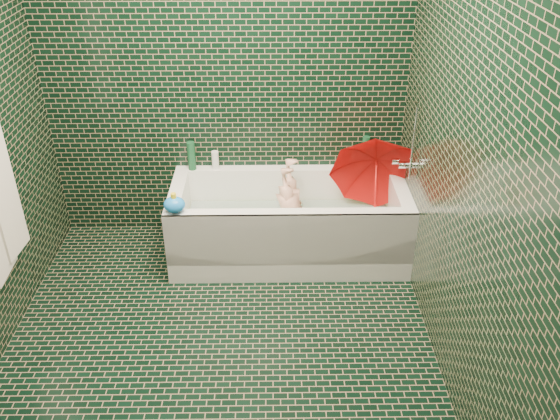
{
  "coord_description": "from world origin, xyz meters",
  "views": [
    {
      "loc": [
        0.33,
        -2.67,
        2.57
      ],
      "look_at": [
        0.38,
        0.82,
        0.49
      ],
      "focal_mm": 38.0,
      "sensor_mm": 36.0,
      "label": 1
    }
  ],
  "objects_px": {
    "bathtub": "(289,230)",
    "rubber_duck": "(363,163)",
    "umbrella": "(376,184)",
    "child": "(292,215)",
    "bath_toy": "(174,204)"
  },
  "relations": [
    {
      "from": "child",
      "to": "rubber_duck",
      "type": "distance_m",
      "value": 0.68
    },
    {
      "from": "child",
      "to": "bath_toy",
      "type": "distance_m",
      "value": 0.91
    },
    {
      "from": "rubber_duck",
      "to": "bathtub",
      "type": "bearing_deg",
      "value": -126.38
    },
    {
      "from": "bathtub",
      "to": "umbrella",
      "type": "distance_m",
      "value": 0.72
    },
    {
      "from": "bathtub",
      "to": "bath_toy",
      "type": "bearing_deg",
      "value": -158.24
    },
    {
      "from": "bathtub",
      "to": "rubber_duck",
      "type": "relative_size",
      "value": 15.23
    },
    {
      "from": "bathtub",
      "to": "rubber_duck",
      "type": "xyz_separation_m",
      "value": [
        0.57,
        0.34,
        0.38
      ]
    },
    {
      "from": "bathtub",
      "to": "umbrella",
      "type": "bearing_deg",
      "value": -0.65
    },
    {
      "from": "bathtub",
      "to": "rubber_duck",
      "type": "distance_m",
      "value": 0.76
    },
    {
      "from": "umbrella",
      "to": "bath_toy",
      "type": "distance_m",
      "value": 1.41
    },
    {
      "from": "rubber_duck",
      "to": "bath_toy",
      "type": "height_order",
      "value": "bath_toy"
    },
    {
      "from": "bathtub",
      "to": "umbrella",
      "type": "xyz_separation_m",
      "value": [
        0.61,
        -0.01,
        0.38
      ]
    },
    {
      "from": "umbrella",
      "to": "bath_toy",
      "type": "xyz_separation_m",
      "value": [
        -1.37,
        -0.3,
        0.02
      ]
    },
    {
      "from": "rubber_duck",
      "to": "child",
      "type": "bearing_deg",
      "value": -128.62
    },
    {
      "from": "umbrella",
      "to": "rubber_duck",
      "type": "bearing_deg",
      "value": 114.16
    }
  ]
}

